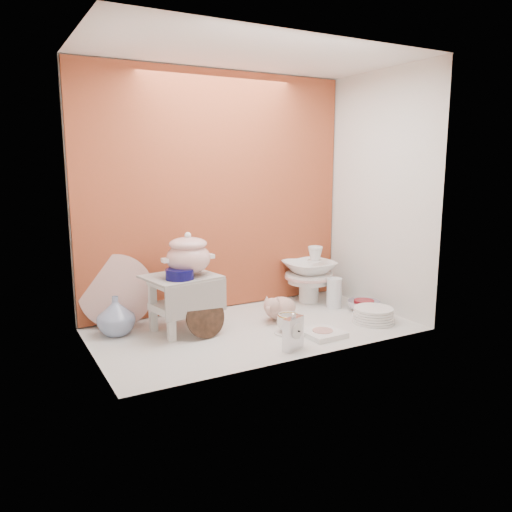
# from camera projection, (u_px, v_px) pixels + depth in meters

# --- Properties ---
(ground) EXTENTS (1.80, 1.80, 0.00)m
(ground) POSITION_uv_depth(u_px,v_px,m) (255.00, 329.00, 2.90)
(ground) COLOR silver
(ground) RESTS_ON ground
(niche_shell) EXTENTS (1.86, 1.03, 1.53)m
(niche_shell) POSITION_uv_depth(u_px,v_px,m) (239.00, 164.00, 2.88)
(niche_shell) COLOR #A24428
(niche_shell) RESTS_ON ground
(step_stool) EXTENTS (0.43, 0.39, 0.32)m
(step_stool) POSITION_uv_depth(u_px,v_px,m) (182.00, 304.00, 2.83)
(step_stool) COLOR silver
(step_stool) RESTS_ON ground
(soup_tureen) EXTENTS (0.30, 0.30, 0.25)m
(soup_tureen) POSITION_uv_depth(u_px,v_px,m) (188.00, 254.00, 2.79)
(soup_tureen) COLOR white
(soup_tureen) RESTS_ON step_stool
(cobalt_bowl) EXTENTS (0.17, 0.17, 0.06)m
(cobalt_bowl) POSITION_uv_depth(u_px,v_px,m) (180.00, 274.00, 2.72)
(cobalt_bowl) COLOR #0C0948
(cobalt_bowl) RESTS_ON step_stool
(floral_platter) EXTENTS (0.44, 0.25, 0.42)m
(floral_platter) POSITION_uv_depth(u_px,v_px,m) (116.00, 291.00, 2.91)
(floral_platter) COLOR silver
(floral_platter) RESTS_ON ground
(blue_white_vase) EXTENTS (0.26, 0.26, 0.22)m
(blue_white_vase) POSITION_uv_depth(u_px,v_px,m) (116.00, 316.00, 2.78)
(blue_white_vase) COLOR silver
(blue_white_vase) RESTS_ON ground
(lacquer_tray) EXTENTS (0.25, 0.13, 0.24)m
(lacquer_tray) POSITION_uv_depth(u_px,v_px,m) (205.00, 316.00, 2.74)
(lacquer_tray) COLOR black
(lacquer_tray) RESTS_ON ground
(mantel_clock) EXTENTS (0.14, 0.09, 0.19)m
(mantel_clock) POSITION_uv_depth(u_px,v_px,m) (293.00, 332.00, 2.56)
(mantel_clock) COLOR silver
(mantel_clock) RESTS_ON ground
(plush_pig) EXTENTS (0.27, 0.20, 0.15)m
(plush_pig) POSITION_uv_depth(u_px,v_px,m) (280.00, 308.00, 3.05)
(plush_pig) COLOR tan
(plush_pig) RESTS_ON ground
(teacup_saucer) EXTENTS (0.18, 0.18, 0.01)m
(teacup_saucer) POSITION_uv_depth(u_px,v_px,m) (288.00, 333.00, 2.81)
(teacup_saucer) COLOR white
(teacup_saucer) RESTS_ON ground
(gold_rim_teacup) EXTENTS (0.14, 0.14, 0.10)m
(gold_rim_teacup) POSITION_uv_depth(u_px,v_px,m) (289.00, 323.00, 2.80)
(gold_rim_teacup) COLOR white
(gold_rim_teacup) RESTS_ON teacup_saucer
(lattice_dish) EXTENTS (0.21, 0.21, 0.03)m
(lattice_dish) POSITION_uv_depth(u_px,v_px,m) (323.00, 333.00, 2.78)
(lattice_dish) COLOR white
(lattice_dish) RESTS_ON ground
(dinner_plate_stack) EXTENTS (0.29, 0.29, 0.09)m
(dinner_plate_stack) POSITION_uv_depth(u_px,v_px,m) (373.00, 315.00, 3.01)
(dinner_plate_stack) COLOR white
(dinner_plate_stack) RESTS_ON ground
(crystal_bowl) EXTENTS (0.25, 0.25, 0.06)m
(crystal_bowl) POSITION_uv_depth(u_px,v_px,m) (364.00, 306.00, 3.24)
(crystal_bowl) COLOR silver
(crystal_bowl) RESTS_ON ground
(clear_glass_vase) EXTENTS (0.13, 0.13, 0.20)m
(clear_glass_vase) POSITION_uv_depth(u_px,v_px,m) (334.00, 293.00, 3.30)
(clear_glass_vase) COLOR silver
(clear_glass_vase) RESTS_ON ground
(porcelain_tower) EXTENTS (0.44, 0.44, 0.38)m
(porcelain_tower) POSITION_uv_depth(u_px,v_px,m) (309.00, 274.00, 3.42)
(porcelain_tower) COLOR white
(porcelain_tower) RESTS_ON ground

